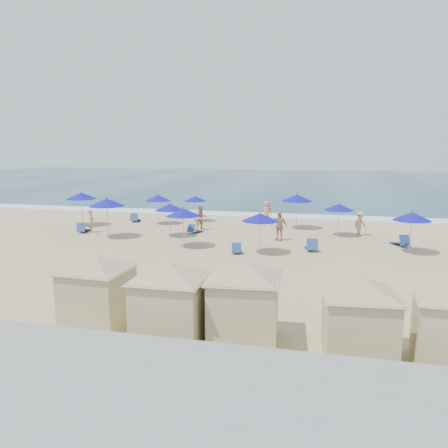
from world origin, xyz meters
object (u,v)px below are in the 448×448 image
(umbrella_7, at_px, (297,198))
(beachgoer_1, at_px, (201,218))
(cabana_0, at_px, (97,282))
(umbrella_6, at_px, (260,217))
(cabana_3, at_px, (360,308))
(umbrella_0, at_px, (81,196))
(beachgoer_3, at_px, (360,223))
(umbrella_3, at_px, (170,207))
(beachgoer_2, at_px, (279,226))
(umbrella_4, at_px, (195,199))
(beachgoer_0, at_px, (91,221))
(umbrella_8, at_px, (339,207))
(umbrella_5, at_px, (183,212))
(umbrella_2, at_px, (158,198))
(beachgoer_4, at_px, (267,212))
(umbrella_9, at_px, (412,216))
(cabana_2, at_px, (244,292))
(trash_bin, at_px, (179,285))
(cabana_1, at_px, (171,292))
(umbrella_1, at_px, (107,202))

(umbrella_7, height_order, beachgoer_1, umbrella_7)
(cabana_0, height_order, umbrella_6, cabana_0)
(cabana_3, relative_size, umbrella_0, 1.54)
(beachgoer_1, distance_m, beachgoer_3, 10.86)
(umbrella_3, distance_m, beachgoer_2, 7.18)
(umbrella_4, height_order, umbrella_6, umbrella_6)
(beachgoer_0, bearing_deg, umbrella_7, -99.39)
(umbrella_8, distance_m, beachgoer_3, 1.86)
(umbrella_3, height_order, umbrella_5, umbrella_5)
(umbrella_5, bearing_deg, umbrella_2, 121.90)
(umbrella_8, height_order, beachgoer_4, umbrella_8)
(umbrella_7, relative_size, beachgoer_3, 1.55)
(umbrella_0, xyz_separation_m, umbrella_9, (22.38, -3.76, -0.19))
(cabana_2, distance_m, beachgoer_4, 21.18)
(umbrella_3, bearing_deg, umbrella_5, -56.27)
(trash_bin, xyz_separation_m, beachgoer_0, (-10.19, 11.12, 0.36))
(beachgoer_0, bearing_deg, beachgoer_2, -116.91)
(trash_bin, distance_m, cabana_3, 7.60)
(beachgoer_2, bearing_deg, cabana_3, -55.10)
(umbrella_4, relative_size, umbrella_9, 0.88)
(umbrella_0, distance_m, umbrella_5, 10.99)
(umbrella_0, xyz_separation_m, beachgoer_0, (2.04, -2.28, -1.46))
(umbrella_3, distance_m, beachgoer_4, 8.64)
(trash_bin, xyz_separation_m, beachgoer_4, (1.08, 17.62, 0.44))
(umbrella_5, distance_m, umbrella_8, 10.42)
(umbrella_2, relative_size, umbrella_4, 1.12)
(beachgoer_0, height_order, beachgoer_4, beachgoer_4)
(beachgoer_2, bearing_deg, cabana_1, -75.14)
(cabana_3, bearing_deg, umbrella_1, 137.45)
(umbrella_1, distance_m, umbrella_3, 4.04)
(umbrella_1, xyz_separation_m, umbrella_9, (18.36, -0.10, -0.25))
(umbrella_0, distance_m, beachgoer_1, 9.28)
(beachgoer_4, bearing_deg, cabana_3, 83.32)
(umbrella_4, height_order, umbrella_9, umbrella_9)
(umbrella_1, distance_m, umbrella_5, 5.88)
(umbrella_5, bearing_deg, beachgoer_2, 31.15)
(umbrella_3, bearing_deg, beachgoer_1, 64.13)
(umbrella_5, xyz_separation_m, umbrella_9, (12.68, 1.40, -0.02))
(trash_bin, relative_size, umbrella_4, 0.42)
(umbrella_6, relative_size, beachgoer_3, 1.41)
(trash_bin, height_order, umbrella_3, umbrella_3)
(umbrella_6, bearing_deg, cabana_3, -68.71)
(beachgoer_3, bearing_deg, umbrella_9, -113.91)
(cabana_1, distance_m, umbrella_5, 12.69)
(umbrella_6, height_order, beachgoer_0, umbrella_6)
(umbrella_4, relative_size, beachgoer_1, 1.18)
(cabana_1, bearing_deg, umbrella_8, 73.36)
(umbrella_0, bearing_deg, umbrella_4, 26.05)
(umbrella_3, bearing_deg, umbrella_9, -5.44)
(umbrella_4, bearing_deg, umbrella_2, -141.68)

